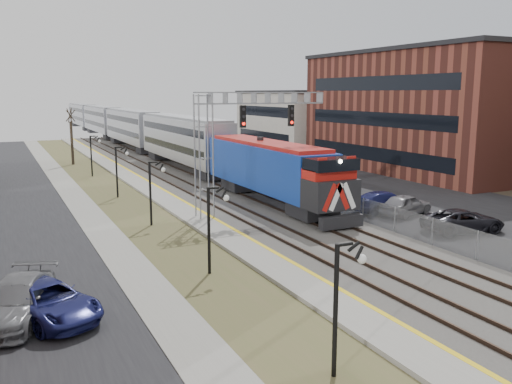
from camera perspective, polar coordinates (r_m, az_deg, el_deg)
street_west at (r=39.80m, az=-24.09°, el=-2.20°), size 7.00×120.00×0.04m
sidewalk at (r=40.14m, az=-17.67°, el=-1.65°), size 2.00×120.00×0.08m
grass_median at (r=40.64m, az=-13.49°, el=-1.31°), size 4.00×120.00×0.06m
platform at (r=41.34m, az=-9.43°, el=-0.84°), size 2.00×120.00×0.24m
ballast_bed at (r=42.97m, az=-3.03°, el=-0.31°), size 8.00×120.00×0.20m
parking_lot at (r=48.80m, az=10.08°, el=0.74°), size 16.00×120.00×0.04m
platform_edge at (r=41.56m, az=-8.27°, el=-0.57°), size 0.24×120.00×0.01m
track_near at (r=42.22m, az=-5.53°, el=-0.29°), size 1.58×120.00×0.15m
track_far at (r=43.53m, az=-1.21°, el=0.08°), size 1.58×120.00×0.15m
train at (r=83.39m, az=-13.47°, el=6.60°), size 3.00×108.65×5.33m
signal_gantry at (r=34.78m, az=-2.87°, el=6.28°), size 9.00×1.07×8.15m
lampposts at (r=24.51m, az=-5.22°, el=-4.01°), size 0.14×62.14×4.00m
fence at (r=44.61m, az=1.95°, el=1.01°), size 0.04×120.00×1.60m
buildings_east at (r=54.99m, az=24.75°, el=7.62°), size 16.00×76.00×15.00m
car_lot_c at (r=33.96m, az=20.96°, el=-2.90°), size 5.14×3.00×1.35m
car_lot_d at (r=37.98m, az=13.54°, el=-1.08°), size 5.10×2.53×1.42m
car_lot_e at (r=37.37m, az=15.47°, el=-1.33°), size 4.55×2.82×1.45m
car_street_a at (r=21.22m, az=-21.12°, el=-10.77°), size 3.98×5.33×1.35m
car_street_b at (r=21.53m, az=-23.91°, el=-10.50°), size 3.66×5.43×1.46m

